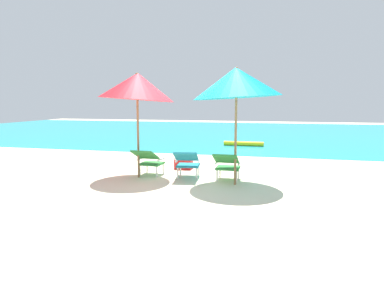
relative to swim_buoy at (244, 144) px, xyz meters
The scene contains 9 objects.
ground_plane 2.27m from the swim_buoy, 108.79° to the right, with size 40.00×40.00×0.00m, color beige.
ocean_band 6.38m from the swim_buoy, 96.57° to the left, with size 40.00×18.00×0.01m, color teal.
swim_buoy is the anchor object (origin of this frame).
lounge_chair_left 6.48m from the swim_buoy, 104.97° to the right, with size 0.58×0.90×0.68m.
lounge_chair_center 6.31m from the swim_buoy, 96.50° to the right, with size 0.64×0.93×0.68m.
lounge_chair_right 6.36m from the swim_buoy, 87.93° to the right, with size 0.55×0.88×0.68m.
beach_umbrella_left 6.99m from the swim_buoy, 106.16° to the right, with size 2.36×2.35×2.50m.
beach_umbrella_right 6.93m from the swim_buoy, 86.20° to the right, with size 1.99×1.96×2.55m.
cooler_box 5.29m from the swim_buoy, 102.00° to the right, with size 0.47×0.33×0.32m.
Camera 1 is at (2.01, -7.70, 1.79)m, focal length 32.04 mm.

